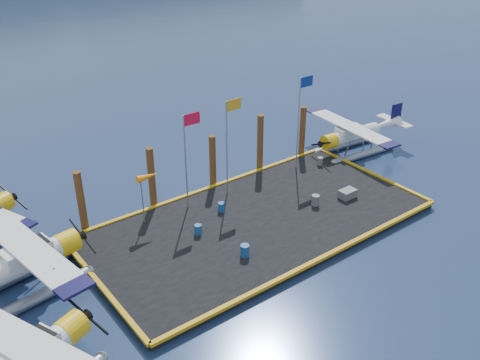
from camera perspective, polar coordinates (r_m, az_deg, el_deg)
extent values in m
plane|color=navy|center=(31.94, 1.94, -4.86)|extent=(4000.00, 4000.00, 0.00)
cube|color=black|center=(31.84, 1.95, -4.56)|extent=(20.00, 10.00, 0.40)
cube|color=silver|center=(22.57, -21.58, -16.97)|extent=(2.53, 1.92, 0.93)
cube|color=black|center=(22.56, -21.06, -16.17)|extent=(1.75, 1.55, 0.57)
cylinder|color=#EEB30D|center=(23.68, -17.56, -14.86)|extent=(1.41, 1.50, 1.20)
cube|color=black|center=(24.09, -16.03, -13.73)|extent=(0.94, 2.14, 1.16)
cube|color=silver|center=(22.23, -21.82, -16.01)|extent=(5.00, 9.17, 0.12)
cylinder|color=gray|center=(29.60, -23.59, -9.82)|extent=(6.46, 1.60, 0.62)
cylinder|color=gray|center=(27.84, -21.60, -12.01)|extent=(6.46, 1.60, 0.62)
cylinder|color=silver|center=(27.96, -22.77, -8.45)|extent=(4.95, 1.87, 1.14)
cube|color=silver|center=(27.93, -21.76, -7.36)|extent=(2.43, 1.48, 0.94)
cube|color=black|center=(27.91, -21.27, -6.77)|extent=(1.60, 1.30, 0.57)
cylinder|color=#EEB30D|center=(28.79, -17.97, -6.38)|extent=(1.21, 1.35, 1.21)
cube|color=black|center=(29.11, -16.47, -5.72)|extent=(0.41, 2.30, 1.17)
cube|color=silver|center=(27.65, -21.95, -6.48)|extent=(2.97, 9.48, 0.12)
cube|color=#0D0B39|center=(24.24, -17.24, -10.87)|extent=(1.68, 1.16, 0.14)
cylinder|color=#EEB30D|center=(33.87, -24.10, -2.29)|extent=(1.35, 1.43, 1.14)
cube|color=black|center=(34.27, -23.02, -1.70)|extent=(0.89, 2.05, 1.11)
cube|color=#0D0B39|center=(29.41, -22.37, -4.70)|extent=(1.70, 1.38, 0.13)
cylinder|color=gray|center=(41.11, 13.06, 2.71)|extent=(5.80, 1.09, 0.56)
cylinder|color=gray|center=(42.43, 11.16, 3.73)|extent=(5.80, 1.09, 0.56)
cylinder|color=silver|center=(41.14, 12.08, 4.76)|extent=(4.41, 1.42, 1.02)
cube|color=silver|center=(40.65, 11.55, 5.03)|extent=(2.13, 1.21, 0.84)
cube|color=black|center=(40.40, 11.28, 5.20)|extent=(1.39, 1.09, 0.51)
cylinder|color=#EEB30D|center=(39.60, 9.51, 4.08)|extent=(1.03, 1.16, 1.08)
cube|color=black|center=(39.12, 8.63, 3.84)|extent=(0.25, 2.07, 1.05)
cube|color=silver|center=(40.48, 11.61, 5.64)|extent=(2.16, 8.48, 0.11)
cube|color=#0D0B39|center=(37.94, 15.67, 3.61)|extent=(1.47, 0.96, 0.12)
cube|color=#0D0B39|center=(43.24, 8.03, 7.40)|extent=(1.47, 0.96, 0.12)
cube|color=#0D0B39|center=(43.77, 16.33, 6.85)|extent=(1.03, 0.21, 1.58)
cube|color=silver|center=(43.91, 16.14, 6.09)|extent=(1.13, 3.23, 0.09)
cylinder|color=navy|center=(30.39, -4.49, -5.27)|extent=(0.41, 0.41, 0.58)
cylinder|color=#515256|center=(33.35, 8.05, -2.15)|extent=(0.48, 0.48, 0.67)
cylinder|color=navy|center=(28.52, 0.52, -7.54)|extent=(0.48, 0.48, 0.68)
cylinder|color=#515256|center=(38.44, 8.53, 2.00)|extent=(0.41, 0.41, 0.57)
cylinder|color=navy|center=(32.42, -1.99, -2.90)|extent=(0.41, 0.41, 0.58)
cube|color=#515256|center=(34.56, 11.39, -1.44)|extent=(1.07, 0.71, 0.53)
cylinder|color=gray|center=(31.74, -5.81, 1.81)|extent=(0.08, 0.08, 6.00)
cube|color=red|center=(30.94, -5.18, 6.50)|extent=(1.10, 0.03, 0.70)
cylinder|color=gray|center=(33.18, -1.42, 3.36)|extent=(0.08, 0.08, 6.20)
cube|color=gold|center=(32.44, -0.69, 8.02)|extent=(1.10, 0.03, 0.70)
cylinder|color=gray|center=(36.66, 6.23, 5.91)|extent=(0.08, 0.08, 6.50)
cube|color=navy|center=(36.05, 7.12, 10.38)|extent=(1.10, 0.03, 0.70)
cylinder|color=gray|center=(31.18, -10.35, -2.15)|extent=(0.07, 0.07, 3.00)
cone|color=orange|center=(30.71, -9.75, 0.39)|extent=(1.40, 0.44, 0.44)
cylinder|color=#4C2715|center=(31.46, -16.55, -2.43)|extent=(0.44, 0.44, 4.00)
cylinder|color=#4C2715|center=(32.93, -9.39, 0.05)|extent=(0.44, 0.44, 4.20)
cylinder|color=#4C2715|center=(35.05, -2.93, 1.84)|extent=(0.44, 0.44, 3.80)
cylinder|color=#4C2715|center=(37.12, 2.16, 3.83)|extent=(0.44, 0.44, 4.30)
cylinder|color=#4C2715|center=(39.64, 6.66, 5.03)|extent=(0.44, 0.44, 4.00)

